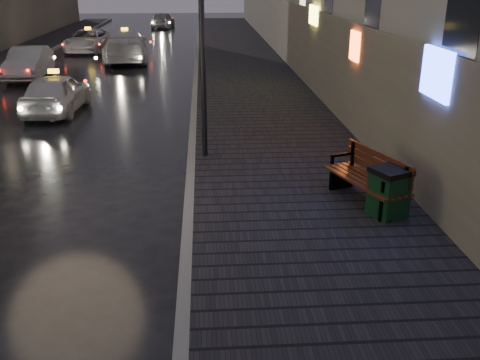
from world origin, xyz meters
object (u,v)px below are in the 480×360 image
object	(u,v)px
taxi_far	(89,40)
car_left_mid	(29,63)
bench	(370,178)
taxi_near	(56,93)
lamp_near	(202,20)
taxi_mid	(126,46)
car_far	(163,20)
trash_bin	(389,192)

from	to	relation	value
taxi_far	car_left_mid	bearing A→B (deg)	-89.65
bench	taxi_near	distance (m)	12.01
taxi_near	taxi_far	xyz separation A→B (m)	(-1.89, 15.52, -0.02)
lamp_near	taxi_far	distance (m)	22.28
car_left_mid	taxi_mid	distance (m)	5.98
bench	taxi_near	xyz separation A→B (m)	(-8.32, 8.65, 0.00)
taxi_mid	taxi_far	xyz separation A→B (m)	(-2.79, 4.23, -0.17)
car_left_mid	car_far	world-z (taller)	car_left_mid
trash_bin	taxi_near	xyz separation A→B (m)	(-8.50, 9.32, 0.04)
trash_bin	car_far	bearing A→B (deg)	75.78
taxi_mid	car_far	distance (m)	18.86
taxi_mid	car_far	world-z (taller)	taxi_mid
car_far	lamp_near	bearing A→B (deg)	103.32
car_far	taxi_far	bearing A→B (deg)	84.37
trash_bin	car_left_mid	xyz separation A→B (m)	(-11.37, 15.97, 0.05)
lamp_near	car_left_mid	world-z (taller)	lamp_near
taxi_mid	taxi_far	bearing A→B (deg)	-62.14
taxi_far	car_far	world-z (taller)	car_far
taxi_far	bench	bearing A→B (deg)	-60.44
lamp_near	taxi_near	xyz separation A→B (m)	(-5.03, 5.46, -2.81)
trash_bin	taxi_mid	xyz separation A→B (m)	(-7.60, 20.61, 0.18)
lamp_near	taxi_mid	world-z (taller)	lamp_near
bench	taxi_near	size ratio (longest dim) A/B	0.55
lamp_near	taxi_mid	xyz separation A→B (m)	(-4.14, 16.75, -2.67)
car_left_mid	bench	bearing A→B (deg)	-57.22
bench	car_far	size ratio (longest dim) A/B	0.55
trash_bin	taxi_mid	distance (m)	21.97
taxi_far	car_far	xyz separation A→B (m)	(3.49, 14.61, 0.02)
trash_bin	lamp_near	bearing A→B (deg)	107.74
car_left_mid	car_far	distance (m)	23.90
bench	taxi_near	world-z (taller)	taxi_near
taxi_near	taxi_mid	xyz separation A→B (m)	(0.90, 11.29, 0.14)
lamp_near	taxi_near	bearing A→B (deg)	132.70
bench	taxi_mid	world-z (taller)	taxi_mid
bench	car_far	world-z (taller)	car_far
taxi_far	lamp_near	bearing A→B (deg)	-65.07
bench	car_left_mid	distance (m)	18.96
taxi_mid	taxi_far	size ratio (longest dim) A/B	1.20
trash_bin	taxi_far	distance (m)	26.93
lamp_near	trash_bin	world-z (taller)	lamp_near
trash_bin	taxi_near	size ratio (longest dim) A/B	0.24
taxi_near	car_left_mid	distance (m)	7.25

